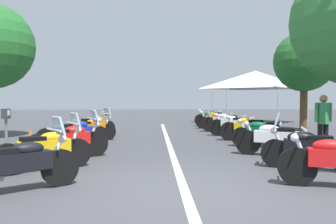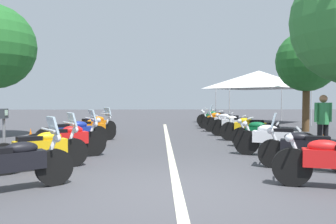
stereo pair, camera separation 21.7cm
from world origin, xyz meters
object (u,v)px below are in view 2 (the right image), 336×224
object	(u,v)px
motorcycle_right_row_5	(235,125)
parking_meter	(4,126)
motorcycle_left_row_4	(90,129)
motorcycle_left_row_5	(94,125)
bystander_1	(323,119)
motorcycle_right_row_0	(334,162)
roadside_tree_2	(307,62)
motorcycle_right_row_8	(215,118)
motorcycle_left_row_2	(67,140)
motorcycle_right_row_7	(219,120)
event_tent	(259,80)
motorcycle_right_row_2	(274,139)
motorcycle_right_row_4	(250,128)
traffic_cone_1	(31,139)
motorcycle_right_row_6	(227,122)
motorcycle_right_row_1	(304,148)
traffic_cone_2	(323,147)
motorcycle_right_row_3	(262,133)
motorcycle_left_row_0	(12,163)
motorcycle_left_row_1	(42,148)

from	to	relation	value
motorcycle_right_row_5	parking_meter	size ratio (longest dim) A/B	1.49
motorcycle_left_row_4	motorcycle_left_row_5	world-z (taller)	motorcycle_left_row_4
motorcycle_right_row_5	bystander_1	distance (m)	4.30
motorcycle_left_row_5	motorcycle_right_row_0	distance (m)	9.59
roadside_tree_2	motorcycle_right_row_8	bearing A→B (deg)	53.07
motorcycle_left_row_2	bystander_1	size ratio (longest dim) A/B	1.18
motorcycle_right_row_7	event_tent	size ratio (longest dim) A/B	0.41
motorcycle_right_row_2	motorcycle_right_row_4	size ratio (longest dim) A/B	0.94
traffic_cone_1	motorcycle_right_row_6	bearing A→B (deg)	-55.32
motorcycle_right_row_0	motorcycle_right_row_2	size ratio (longest dim) A/B	1.01
motorcycle_right_row_1	motorcycle_right_row_8	bearing A→B (deg)	-66.95
motorcycle_left_row_2	motorcycle_right_row_0	world-z (taller)	motorcycle_left_row_2
motorcycle_right_row_1	traffic_cone_1	world-z (taller)	motorcycle_right_row_1
traffic_cone_2	motorcycle_right_row_0	bearing A→B (deg)	156.94
motorcycle_right_row_3	motorcycle_right_row_5	distance (m)	3.04
motorcycle_left_row_0	motorcycle_right_row_1	xyz separation A→B (m)	(1.55, -5.45, -0.01)
motorcycle_left_row_0	motorcycle_right_row_8	bearing A→B (deg)	30.00
motorcycle_right_row_3	motorcycle_left_row_5	bearing A→B (deg)	-5.99
motorcycle_left_row_1	motorcycle_right_row_0	xyz separation A→B (m)	(-1.60, -5.40, -0.00)
motorcycle_left_row_4	motorcycle_right_row_1	bearing A→B (deg)	-80.38
motorcycle_left_row_5	motorcycle_right_row_3	distance (m)	6.55
motorcycle_left_row_0	motorcycle_right_row_4	world-z (taller)	motorcycle_left_row_0
motorcycle_left_row_1	event_tent	distance (m)	16.01
motorcycle_right_row_4	traffic_cone_1	xyz separation A→B (m)	(-1.62, 7.05, -0.18)
parking_meter	event_tent	world-z (taller)	event_tent
motorcycle_right_row_0	motorcycle_right_row_1	distance (m)	1.50
motorcycle_right_row_4	roadside_tree_2	bearing A→B (deg)	-120.47
motorcycle_right_row_2	motorcycle_right_row_3	bearing A→B (deg)	-70.18
motorcycle_left_row_1	motorcycle_left_row_2	world-z (taller)	motorcycle_left_row_2
motorcycle_right_row_2	motorcycle_right_row_8	bearing A→B (deg)	-63.66
motorcycle_right_row_2	roadside_tree_2	bearing A→B (deg)	-93.13
motorcycle_right_row_4	event_tent	world-z (taller)	event_tent
motorcycle_right_row_5	motorcycle_right_row_7	distance (m)	3.28
motorcycle_right_row_4	motorcycle_right_row_7	xyz separation A→B (m)	(4.73, 0.24, -0.01)
motorcycle_right_row_5	traffic_cone_1	xyz separation A→B (m)	(-3.06, 6.85, -0.18)
motorcycle_right_row_1	event_tent	xyz separation A→B (m)	(13.48, -2.99, 2.19)
event_tent	motorcycle_left_row_1	bearing A→B (deg)	147.46
motorcycle_left_row_5	traffic_cone_2	bearing A→B (deg)	-76.48
parking_meter	traffic_cone_1	world-z (taller)	parking_meter
motorcycle_left_row_1	motorcycle_right_row_1	size ratio (longest dim) A/B	0.94
motorcycle_left_row_0	parking_meter	bearing A→B (deg)	80.53
motorcycle_left_row_2	motorcycle_right_row_0	size ratio (longest dim) A/B	0.96
motorcycle_right_row_1	motorcycle_right_row_7	bearing A→B (deg)	-66.62
motorcycle_right_row_7	motorcycle_right_row_0	bearing A→B (deg)	108.52
motorcycle_right_row_5	event_tent	xyz separation A→B (m)	(7.27, -3.08, 2.18)
traffic_cone_1	motorcycle_right_row_2	bearing A→B (deg)	-102.59
motorcycle_left_row_0	traffic_cone_2	world-z (taller)	motorcycle_left_row_0
motorcycle_left_row_4	traffic_cone_2	distance (m)	7.42
motorcycle_left_row_1	motorcycle_right_row_7	distance (m)	10.83
motorcycle_right_row_6	roadside_tree_2	bearing A→B (deg)	-159.17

